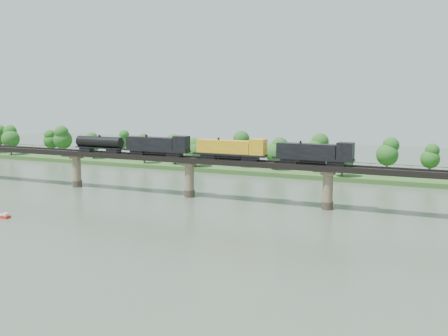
% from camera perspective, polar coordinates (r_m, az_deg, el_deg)
% --- Properties ---
extents(ground, '(400.00, 400.00, 0.00)m').
position_cam_1_polar(ground, '(135.94, -9.45, -5.13)').
color(ground, '#3D4C3C').
rests_on(ground, ground).
extents(far_bank, '(300.00, 24.00, 1.60)m').
position_cam_1_polar(far_bank, '(210.49, 3.49, -0.10)').
color(far_bank, '#2B5220').
rests_on(far_bank, ground).
extents(bridge, '(236.00, 30.00, 11.50)m').
position_cam_1_polar(bridge, '(160.17, -3.53, -1.03)').
color(bridge, '#473A2D').
rests_on(bridge, ground).
extents(bridge_superstructure, '(220.00, 4.90, 0.75)m').
position_cam_1_polar(bridge_superstructure, '(159.28, -3.55, 1.22)').
color(bridge_superstructure, black).
rests_on(bridge_superstructure, bridge).
extents(far_treeline, '(289.06, 17.54, 13.60)m').
position_cam_1_polar(far_treeline, '(208.43, 0.96, 2.06)').
color(far_treeline, '#382619').
rests_on(far_treeline, far_bank).
extents(freight_train, '(85.72, 3.34, 5.90)m').
position_cam_1_polar(freight_train, '(156.77, -1.97, 2.05)').
color(freight_train, black).
rests_on(freight_train, bridge).
extents(motorboat, '(4.42, 1.65, 1.23)m').
position_cam_1_polar(motorboat, '(145.61, -21.64, -4.55)').
color(motorboat, red).
rests_on(motorboat, ground).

